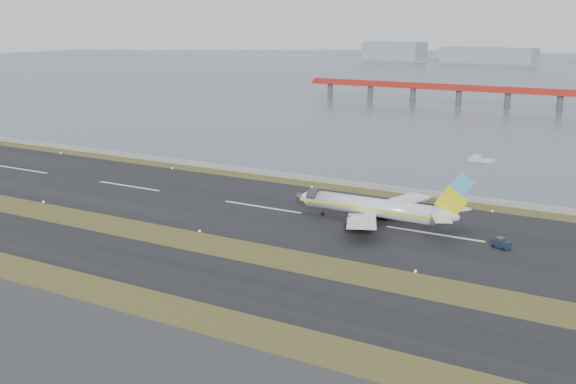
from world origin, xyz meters
name	(u,v)px	position (x,y,z in m)	size (l,w,h in m)	color
ground	(175,242)	(0.00, 0.00, 0.00)	(1000.00, 1000.00, 0.00)	#3B4619
taxiway_strip	(130,259)	(0.00, -12.00, 0.05)	(1000.00, 18.00, 0.10)	black
runway_strip	(262,207)	(0.00, 30.00, 0.05)	(1000.00, 45.00, 0.10)	black
seawall	(326,180)	(0.00, 60.00, 0.50)	(1000.00, 2.50, 1.00)	#999A94
red_pier	(561,94)	(20.00, 250.00, 7.28)	(260.00, 5.00, 10.20)	#B0251E
airliner	(377,208)	(27.38, 30.73, 3.46)	(38.52, 32.89, 12.80)	white
pushback_tug	(501,243)	(53.57, 27.78, 0.98)	(3.59, 2.86, 2.02)	#142037
workboat_near	(481,159)	(25.69, 108.33, 0.59)	(7.97, 3.71, 1.86)	silver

